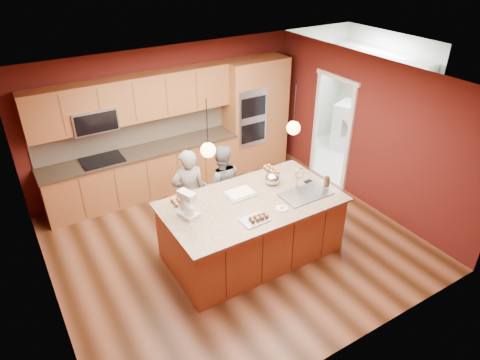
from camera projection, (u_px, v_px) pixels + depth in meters
floor at (233, 242)px, 7.07m from camera, size 5.50×5.50×0.00m
ceiling at (232, 83)px, 5.72m from camera, size 5.50×5.50×0.00m
wall_back at (167, 118)px, 8.24m from camera, size 5.50×0.00×5.50m
wall_front at (352, 267)px, 4.55m from camera, size 5.50×0.00×5.50m
wall_left at (37, 228)px, 5.15m from camera, size 0.00×5.00×5.00m
wall_right at (365, 132)px, 7.64m from camera, size 0.00×5.00×5.00m
cabinet_run at (140, 148)px, 7.93m from camera, size 3.74×0.64×2.30m
oven_column at (255, 114)px, 8.95m from camera, size 1.30×0.62×2.30m
doorway_trim at (332, 132)px, 8.37m from camera, size 0.08×1.11×2.20m
laundry_room at (382, 70)px, 8.95m from camera, size 2.60×2.70×2.70m
pendant_left at (208, 150)px, 5.53m from camera, size 0.20×0.20×0.80m
pendant_right at (293, 128)px, 6.16m from camera, size 0.20×0.20×0.80m
island at (253, 227)px, 6.60m from camera, size 2.66×1.49×1.36m
person_left at (189, 193)px, 6.93m from camera, size 0.61×0.44×1.55m
person_right at (221, 186)px, 7.23m from camera, size 0.86×0.76×1.47m
stand_mixer at (188, 206)px, 5.94m from camera, size 0.28×0.33×0.39m
sheet_cake at (240, 193)px, 6.50m from camera, size 0.47×0.35×0.05m
cooling_rack at (254, 220)px, 5.92m from camera, size 0.39×0.28×0.02m
mixing_bowl at (272, 179)px, 6.74m from camera, size 0.24×0.24×0.20m
plate at (282, 208)px, 6.17m from camera, size 0.18×0.18×0.01m
tumbler at (327, 182)px, 6.69m from camera, size 0.08×0.08×0.16m
phone at (308, 181)px, 6.85m from camera, size 0.15×0.09×0.01m
cupcakes_left at (182, 200)px, 6.32m from camera, size 0.31×0.23×0.07m
cupcakes_rack at (259, 217)px, 5.91m from camera, size 0.30×0.15×0.07m
cupcakes_right at (271, 170)px, 7.12m from camera, size 0.17×0.33×0.07m
washer at (376, 140)px, 9.36m from camera, size 0.72×0.74×1.00m
dryer at (352, 127)px, 9.88m from camera, size 0.88×0.90×1.10m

